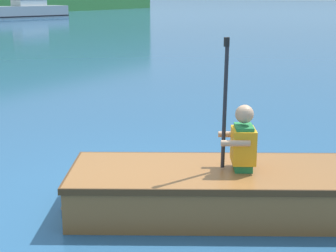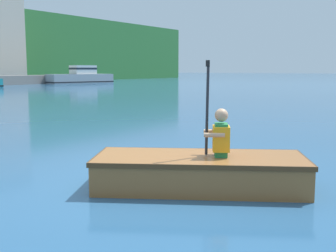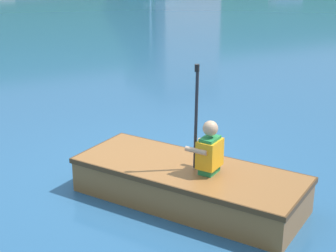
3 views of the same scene
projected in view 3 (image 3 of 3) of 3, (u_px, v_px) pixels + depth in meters
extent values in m
plane|color=#28567F|center=(141.00, 177.00, 6.68)|extent=(300.00, 300.00, 0.00)
cube|color=#935B2D|center=(188.00, 184.00, 5.98)|extent=(2.20, 2.80, 0.43)
cube|color=#513219|center=(189.00, 170.00, 5.92)|extent=(2.26, 2.86, 0.06)
cube|color=#513219|center=(189.00, 171.00, 5.92)|extent=(1.86, 2.39, 0.02)
cone|color=#935B2D|center=(102.00, 160.00, 6.60)|extent=(0.48, 0.48, 0.39)
cube|color=#935B2D|center=(204.00, 175.00, 5.83)|extent=(0.91, 0.62, 0.03)
cube|color=#267F3F|center=(210.00, 155.00, 5.71)|extent=(0.29, 0.26, 0.42)
cube|color=orange|center=(210.00, 153.00, 5.70)|extent=(0.36, 0.33, 0.32)
sphere|color=tan|center=(210.00, 128.00, 5.60)|extent=(0.17, 0.17, 0.17)
cylinder|color=tan|center=(209.00, 142.00, 5.84)|extent=(0.18, 0.25, 0.06)
cylinder|color=tan|center=(196.00, 151.00, 5.60)|extent=(0.18, 0.25, 0.06)
cylinder|color=#232328|center=(196.00, 118.00, 5.66)|extent=(0.06, 0.06, 1.20)
cylinder|color=black|center=(197.00, 68.00, 5.47)|extent=(0.05, 0.05, 0.08)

